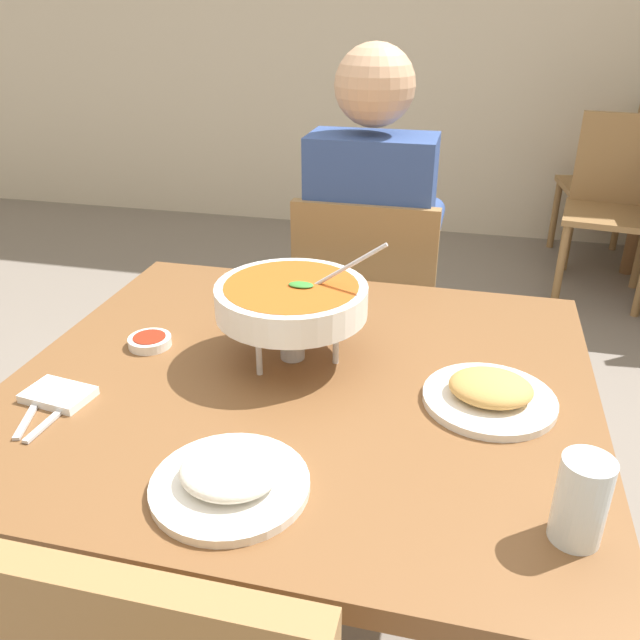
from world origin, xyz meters
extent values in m
plane|color=gray|center=(0.00, 0.00, 0.00)|extent=(16.00, 16.00, 0.00)
cube|color=brown|center=(0.00, 0.00, 0.73)|extent=(1.11, 1.00, 0.04)
cylinder|color=brown|center=(-0.49, 0.44, 0.35)|extent=(0.07, 0.07, 0.71)
cylinder|color=brown|center=(0.49, 0.44, 0.35)|extent=(0.07, 0.07, 0.71)
cube|color=olive|center=(0.00, 0.88, 0.43)|extent=(0.44, 0.44, 0.03)
cube|color=olive|center=(0.00, 0.68, 0.68)|extent=(0.42, 0.04, 0.45)
cylinder|color=olive|center=(0.19, 1.07, 0.21)|extent=(0.04, 0.04, 0.42)
cylinder|color=olive|center=(-0.19, 1.07, 0.21)|extent=(0.04, 0.04, 0.42)
cylinder|color=olive|center=(0.19, 0.69, 0.21)|extent=(0.04, 0.04, 0.42)
cylinder|color=olive|center=(-0.19, 0.69, 0.21)|extent=(0.04, 0.04, 0.42)
cylinder|color=#2D2D38|center=(0.10, 0.90, 0.23)|extent=(0.10, 0.10, 0.45)
cylinder|color=#2D2D38|center=(-0.10, 0.90, 0.23)|extent=(0.10, 0.10, 0.45)
cube|color=#2D2D38|center=(0.00, 0.86, 0.51)|extent=(0.32, 0.32, 0.12)
cube|color=#334C8C|center=(0.00, 0.78, 0.82)|extent=(0.36, 0.20, 0.50)
sphere|color=tan|center=(0.00, 0.78, 1.20)|extent=(0.22, 0.22, 0.22)
cylinder|color=#334C8C|center=(0.16, 0.98, 0.77)|extent=(0.08, 0.28, 0.08)
cylinder|color=#334C8C|center=(-0.16, 0.98, 0.77)|extent=(0.08, 0.28, 0.08)
cylinder|color=silver|center=(0.05, 0.07, 0.80)|extent=(0.01, 0.01, 0.10)
cylinder|color=silver|center=(-0.08, 0.15, 0.80)|extent=(0.01, 0.01, 0.10)
cylinder|color=silver|center=(-0.08, -0.01, 0.80)|extent=(0.01, 0.01, 0.10)
torus|color=silver|center=(-0.04, 0.07, 0.85)|extent=(0.21, 0.21, 0.01)
cylinder|color=#B2B2B7|center=(-0.04, 0.07, 0.77)|extent=(0.05, 0.05, 0.04)
cone|color=orange|center=(-0.04, 0.07, 0.80)|extent=(0.02, 0.02, 0.04)
cylinder|color=white|center=(-0.04, 0.07, 0.88)|extent=(0.30, 0.30, 0.06)
cylinder|color=#B75119|center=(-0.04, 0.07, 0.90)|extent=(0.26, 0.26, 0.01)
ellipsoid|color=#388433|center=(-0.02, 0.07, 0.91)|extent=(0.05, 0.03, 0.01)
cylinder|color=silver|center=(0.05, 0.09, 0.94)|extent=(0.18, 0.01, 0.13)
cylinder|color=white|center=(-0.02, -0.34, 0.76)|extent=(0.24, 0.24, 0.01)
ellipsoid|color=white|center=(-0.02, -0.34, 0.78)|extent=(0.15, 0.13, 0.04)
cylinder|color=white|center=(0.35, -0.01, 0.76)|extent=(0.24, 0.24, 0.01)
ellipsoid|color=tan|center=(0.35, -0.01, 0.78)|extent=(0.15, 0.13, 0.04)
cylinder|color=white|center=(-0.34, 0.04, 0.76)|extent=(0.09, 0.09, 0.02)
cylinder|color=maroon|center=(-0.34, 0.04, 0.77)|extent=(0.07, 0.07, 0.01)
cube|color=white|center=(-0.41, -0.18, 0.76)|extent=(0.13, 0.10, 0.02)
cube|color=silver|center=(-0.43, -0.23, 0.75)|extent=(0.06, 0.17, 0.01)
cube|color=silver|center=(-0.38, -0.23, 0.75)|extent=(0.02, 0.17, 0.01)
cylinder|color=silver|center=(0.47, -0.32, 0.81)|extent=(0.07, 0.07, 0.13)
cylinder|color=gold|center=(0.47, -0.32, 0.79)|extent=(0.06, 0.06, 0.08)
cylinder|color=brown|center=(1.18, 2.72, 0.35)|extent=(0.07, 0.07, 0.71)
cube|color=olive|center=(0.96, 2.34, 0.43)|extent=(0.50, 0.50, 0.03)
cube|color=olive|center=(0.99, 2.54, 0.68)|extent=(0.42, 0.10, 0.45)
cylinder|color=olive|center=(0.75, 2.18, 0.21)|extent=(0.04, 0.04, 0.42)
cylinder|color=olive|center=(0.80, 2.56, 0.21)|extent=(0.04, 0.04, 0.42)
cube|color=olive|center=(1.00, 2.90, 0.43)|extent=(0.49, 0.49, 0.03)
cylinder|color=olive|center=(0.79, 3.06, 0.21)|extent=(0.04, 0.04, 0.42)
cylinder|color=olive|center=(0.83, 2.68, 0.21)|extent=(0.04, 0.04, 0.42)
cylinder|color=olive|center=(1.17, 3.11, 0.21)|extent=(0.04, 0.04, 0.42)
cylinder|color=olive|center=(1.21, 2.73, 0.21)|extent=(0.04, 0.04, 0.42)
camera|label=1|loc=(0.29, -1.05, 1.41)|focal=36.50mm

